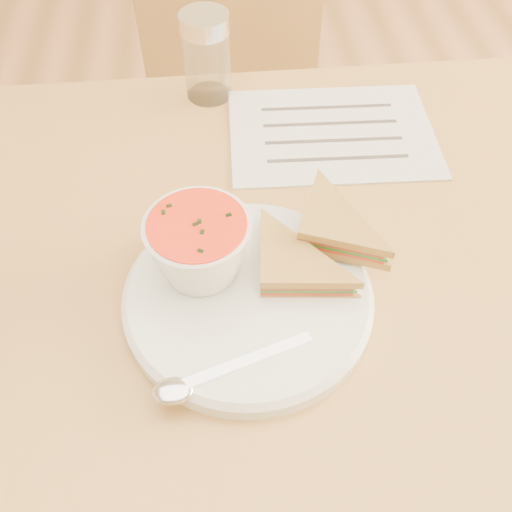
{
  "coord_description": "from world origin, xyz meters",
  "views": [
    {
      "loc": [
        -0.04,
        -0.38,
        1.23
      ],
      "look_at": [
        -0.0,
        -0.04,
        0.8
      ],
      "focal_mm": 40.0,
      "sensor_mm": 36.0,
      "label": 1
    }
  ],
  "objects_px": {
    "plate": "(248,298)",
    "soup_bowl": "(200,249)",
    "chair_far": "(254,166)",
    "condiment_shaker": "(207,57)",
    "dining_table": "(256,405)"
  },
  "relations": [
    {
      "from": "chair_far",
      "to": "soup_bowl",
      "type": "distance_m",
      "value": 0.68
    },
    {
      "from": "chair_far",
      "to": "condiment_shaker",
      "type": "distance_m",
      "value": 0.46
    },
    {
      "from": "chair_far",
      "to": "dining_table",
      "type": "bearing_deg",
      "value": 75.52
    },
    {
      "from": "plate",
      "to": "chair_far",
      "type": "bearing_deg",
      "value": 83.97
    },
    {
      "from": "dining_table",
      "to": "chair_far",
      "type": "xyz_separation_m",
      "value": [
        0.05,
        0.52,
        0.04
      ]
    },
    {
      "from": "chair_far",
      "to": "plate",
      "type": "bearing_deg",
      "value": 74.7
    },
    {
      "from": "chair_far",
      "to": "condiment_shaker",
      "type": "bearing_deg",
      "value": 59.79
    },
    {
      "from": "dining_table",
      "to": "condiment_shaker",
      "type": "relative_size",
      "value": 8.51
    },
    {
      "from": "dining_table",
      "to": "condiment_shaker",
      "type": "bearing_deg",
      "value": 96.73
    },
    {
      "from": "soup_bowl",
      "to": "plate",
      "type": "bearing_deg",
      "value": -36.21
    },
    {
      "from": "soup_bowl",
      "to": "condiment_shaker",
      "type": "xyz_separation_m",
      "value": [
        0.02,
        0.33,
        0.01
      ]
    },
    {
      "from": "soup_bowl",
      "to": "condiment_shaker",
      "type": "relative_size",
      "value": 0.88
    },
    {
      "from": "plate",
      "to": "soup_bowl",
      "type": "relative_size",
      "value": 2.42
    },
    {
      "from": "soup_bowl",
      "to": "condiment_shaker",
      "type": "bearing_deg",
      "value": 86.09
    },
    {
      "from": "plate",
      "to": "condiment_shaker",
      "type": "bearing_deg",
      "value": 93.5
    }
  ]
}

